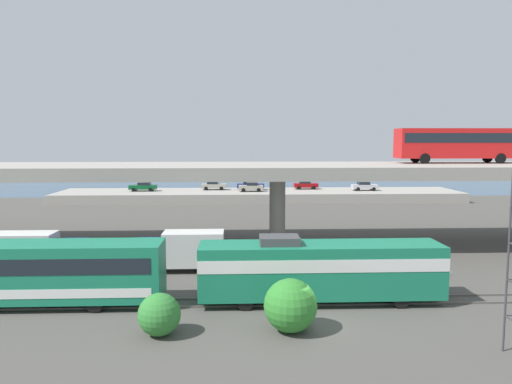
% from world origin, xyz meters
% --- Properties ---
extents(ground_plane, '(260.00, 260.00, 0.00)m').
position_xyz_m(ground_plane, '(0.00, 0.00, 0.00)').
color(ground_plane, '#4C4944').
extents(rail_strip_near, '(110.00, 0.12, 0.12)m').
position_xyz_m(rail_strip_near, '(0.00, 3.28, 0.06)').
color(rail_strip_near, '#59544C').
rests_on(rail_strip_near, ground_plane).
extents(rail_strip_far, '(110.00, 0.12, 0.12)m').
position_xyz_m(rail_strip_far, '(0.00, 4.72, 0.06)').
color(rail_strip_far, '#59544C').
rests_on(rail_strip_far, ground_plane).
extents(train_locomotive, '(15.91, 3.04, 4.18)m').
position_xyz_m(train_locomotive, '(2.04, 4.00, 2.19)').
color(train_locomotive, '#197A56').
rests_on(train_locomotive, ground_plane).
extents(highway_overpass, '(96.00, 11.66, 7.75)m').
position_xyz_m(highway_overpass, '(0.00, 20.00, 7.05)').
color(highway_overpass, '#9E998E').
rests_on(highway_overpass, ground_plane).
extents(transit_bus_on_overpass, '(12.00, 2.68, 3.40)m').
position_xyz_m(transit_bus_on_overpass, '(17.94, 21.86, 9.81)').
color(transit_bus_on_overpass, red).
rests_on(transit_bus_on_overpass, highway_overpass).
extents(service_truck_west, '(6.80, 2.46, 3.04)m').
position_xyz_m(service_truck_west, '(-8.03, 11.55, 1.64)').
color(service_truck_west, navy).
rests_on(service_truck_west, ground_plane).
extents(service_truck_east, '(6.80, 2.46, 3.04)m').
position_xyz_m(service_truck_east, '(-19.04, 11.55, 1.64)').
color(service_truck_east, navy).
rests_on(service_truck_east, ground_plane).
extents(pier_parking_lot, '(66.51, 11.24, 1.56)m').
position_xyz_m(pier_parking_lot, '(0.00, 55.00, 0.78)').
color(pier_parking_lot, '#9E998E').
rests_on(pier_parking_lot, ground_plane).
extents(parked_car_0, '(4.46, 1.92, 1.50)m').
position_xyz_m(parked_car_0, '(-19.42, 55.46, 2.33)').
color(parked_car_0, '#0C4C26').
rests_on(parked_car_0, pier_parking_lot).
extents(parked_car_1, '(4.60, 1.92, 1.50)m').
position_xyz_m(parked_car_1, '(-1.50, 57.04, 2.33)').
color(parked_car_1, navy).
rests_on(parked_car_1, pier_parking_lot).
extents(parked_car_2, '(4.05, 1.86, 1.50)m').
position_xyz_m(parked_car_2, '(-1.44, 54.13, 2.33)').
color(parked_car_2, '#9E998C').
rests_on(parked_car_2, pier_parking_lot).
extents(parked_car_3, '(4.13, 1.96, 1.50)m').
position_xyz_m(parked_car_3, '(8.15, 57.67, 2.33)').
color(parked_car_3, maroon).
rests_on(parked_car_3, pier_parking_lot).
extents(parked_car_4, '(4.17, 1.98, 1.50)m').
position_xyz_m(parked_car_4, '(-7.76, 57.05, 2.33)').
color(parked_car_4, '#9E998C').
rests_on(parked_car_4, pier_parking_lot).
extents(parked_car_5, '(4.26, 1.89, 1.50)m').
position_xyz_m(parked_car_5, '(17.72, 54.82, 2.33)').
color(parked_car_5, '#B7B7BC').
rests_on(parked_car_5, pier_parking_lot).
extents(harbor_water, '(140.00, 36.00, 0.01)m').
position_xyz_m(harbor_water, '(0.00, 78.00, 0.00)').
color(harbor_water, '#2D5170').
rests_on(harbor_water, ground_plane).
extents(shrub_left, '(2.20, 2.20, 2.20)m').
position_xyz_m(shrub_left, '(-7.83, -0.73, 1.10)').
color(shrub_left, '#307D32').
rests_on(shrub_left, ground_plane).
extents(shrub_right, '(2.81, 2.81, 2.81)m').
position_xyz_m(shrub_right, '(-1.05, -0.50, 1.41)').
color(shrub_right, '#31832E').
rests_on(shrub_right, ground_plane).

